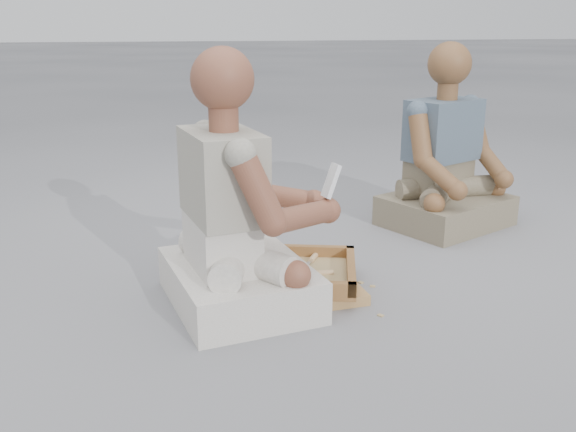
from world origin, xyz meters
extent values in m
plane|color=gray|center=(0.00, 0.00, 0.00)|extent=(60.00, 60.00, 0.00)
cube|color=#9F6C3D|center=(-0.06, 0.26, 0.02)|extent=(0.59, 0.42, 0.04)
cube|color=brown|center=(-0.01, 0.31, 0.04)|extent=(0.57, 0.50, 0.01)
cube|color=brown|center=(0.04, 0.48, 0.08)|extent=(0.47, 0.16, 0.05)
cube|color=brown|center=(-0.06, 0.14, 0.08)|extent=(0.47, 0.16, 0.05)
cube|color=brown|center=(0.21, 0.25, 0.08)|extent=(0.13, 0.38, 0.05)
cube|color=brown|center=(-0.23, 0.37, 0.08)|extent=(0.13, 0.38, 0.05)
cube|color=tan|center=(-0.01, 0.31, 0.06)|extent=(0.50, 0.43, 0.01)
cube|color=silver|center=(0.02, 0.29, 0.07)|extent=(0.09, 0.14, 0.00)
cylinder|color=tan|center=(0.07, 0.19, 0.07)|extent=(0.05, 0.07, 0.02)
cube|color=silver|center=(-0.07, 0.27, 0.07)|extent=(0.10, 0.13, 0.00)
cylinder|color=tan|center=(-0.01, 0.18, 0.07)|extent=(0.06, 0.07, 0.02)
cube|color=silver|center=(-0.09, 0.39, 0.06)|extent=(0.10, 0.13, 0.00)
cylinder|color=tan|center=(-0.03, 0.48, 0.06)|extent=(0.06, 0.07, 0.02)
cube|color=silver|center=(0.01, 0.28, 0.06)|extent=(0.15, 0.03, 0.00)
cylinder|color=tan|center=(0.11, 0.27, 0.06)|extent=(0.07, 0.03, 0.02)
cube|color=silver|center=(-0.11, 0.29, 0.07)|extent=(0.15, 0.05, 0.00)
cylinder|color=tan|center=(0.00, 0.32, 0.07)|extent=(0.07, 0.04, 0.02)
cube|color=silver|center=(-0.10, 0.33, 0.07)|extent=(0.11, 0.12, 0.00)
cylinder|color=tan|center=(-0.02, 0.40, 0.07)|extent=(0.06, 0.07, 0.02)
cube|color=silver|center=(-0.07, 0.32, 0.07)|extent=(0.08, 0.14, 0.00)
cylinder|color=tan|center=(-0.02, 0.22, 0.07)|extent=(0.05, 0.07, 0.02)
cube|color=silver|center=(-0.09, 0.32, 0.07)|extent=(0.06, 0.15, 0.00)
cylinder|color=tan|center=(-0.05, 0.42, 0.07)|extent=(0.04, 0.07, 0.02)
cube|color=silver|center=(-0.12, 0.40, 0.07)|extent=(0.14, 0.08, 0.00)
cylinder|color=tan|center=(-0.02, 0.45, 0.07)|extent=(0.07, 0.05, 0.02)
cube|color=silver|center=(-0.06, 0.29, 0.07)|extent=(0.12, 0.11, 0.00)
cylinder|color=tan|center=(0.02, 0.37, 0.07)|extent=(0.07, 0.06, 0.02)
cube|color=silver|center=(0.06, 0.32, 0.07)|extent=(0.09, 0.14, 0.00)
cylinder|color=tan|center=(0.11, 0.42, 0.07)|extent=(0.05, 0.07, 0.02)
cube|color=tan|center=(-0.01, 0.09, 0.00)|extent=(0.02, 0.02, 0.00)
cube|color=tan|center=(0.02, 0.26, 0.00)|extent=(0.02, 0.02, 0.00)
cube|color=tan|center=(0.22, 0.22, 0.00)|extent=(0.02, 0.02, 0.00)
cube|color=tan|center=(-0.14, 0.08, 0.00)|extent=(0.02, 0.02, 0.00)
cube|color=tan|center=(0.27, 0.30, 0.00)|extent=(0.02, 0.02, 0.00)
cube|color=tan|center=(-0.19, 0.46, 0.00)|extent=(0.02, 0.02, 0.00)
cube|color=tan|center=(0.09, 0.44, 0.00)|extent=(0.02, 0.02, 0.00)
cube|color=tan|center=(0.09, 0.19, 0.00)|extent=(0.02, 0.02, 0.00)
cube|color=tan|center=(0.24, 0.02, 0.00)|extent=(0.02, 0.02, 0.00)
cube|color=tan|center=(0.06, 0.29, 0.00)|extent=(0.02, 0.02, 0.00)
cube|color=tan|center=(0.30, 0.25, 0.00)|extent=(0.02, 0.02, 0.00)
cube|color=tan|center=(0.02, 0.39, 0.00)|extent=(0.02, 0.02, 0.00)
cube|color=tan|center=(0.24, 0.23, 0.00)|extent=(0.02, 0.02, 0.00)
cube|color=tan|center=(-0.12, 0.15, 0.00)|extent=(0.02, 0.02, 0.00)
cube|color=silver|center=(-0.20, 0.21, 0.07)|extent=(0.54, 0.63, 0.14)
cube|color=silver|center=(-0.26, 0.20, 0.23)|extent=(0.25, 0.34, 0.17)
cube|color=#A09E8E|center=(-0.25, 0.20, 0.46)|extent=(0.27, 0.38, 0.29)
sphere|color=brown|center=(-0.24, 0.21, 0.76)|extent=(0.20, 0.20, 0.20)
sphere|color=brown|center=(0.09, 0.33, 0.31)|extent=(0.09, 0.09, 0.09)
sphere|color=brown|center=(0.11, 0.22, 0.31)|extent=(0.09, 0.09, 0.09)
cube|color=#796D57|center=(0.88, 0.90, 0.07)|extent=(0.68, 0.63, 0.14)
cube|color=#796D57|center=(0.85, 0.95, 0.23)|extent=(0.35, 0.30, 0.17)
cube|color=#505E6E|center=(0.86, 0.94, 0.45)|extent=(0.39, 0.33, 0.28)
sphere|color=brown|center=(0.86, 0.93, 0.75)|extent=(0.20, 0.20, 0.20)
sphere|color=brown|center=(1.11, 0.81, 0.23)|extent=(0.09, 0.09, 0.09)
sphere|color=brown|center=(0.81, 0.66, 0.23)|extent=(0.09, 0.09, 0.09)
cube|color=white|center=(0.12, 0.22, 0.42)|extent=(0.06, 0.06, 0.12)
cube|color=black|center=(0.12, 0.22, 0.43)|extent=(0.02, 0.04, 0.04)
camera|label=1|loc=(-0.45, -1.81, 0.94)|focal=40.00mm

